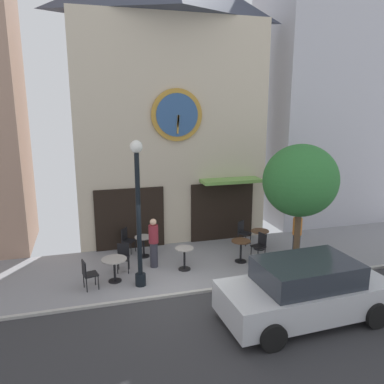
{
  "coord_description": "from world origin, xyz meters",
  "views": [
    {
      "loc": [
        -2.43,
        -9.58,
        5.3
      ],
      "look_at": [
        0.89,
        2.07,
        2.51
      ],
      "focal_mm": 35.65,
      "sensor_mm": 36.0,
      "label": 1
    }
  ],
  "objects_px": {
    "cafe_chair_right_end": "(123,255)",
    "street_lamp": "(138,215)",
    "cafe_chair_facing_wall": "(243,231)",
    "cafe_table_center_right": "(114,265)",
    "street_tree": "(301,181)",
    "cafe_table_center_left": "(144,243)",
    "cafe_table_rightmost": "(184,255)",
    "pedestrian_maroon": "(154,242)",
    "cafe_chair_by_entrance": "(88,272)",
    "pedestrian_orange": "(297,234)",
    "cafe_chair_mid_row": "(260,244)",
    "cafe_chair_left_end": "(127,238)",
    "cafe_table_center": "(260,236)",
    "parked_car_silver": "(305,291)",
    "cafe_table_near_door": "(241,247)"
  },
  "relations": [
    {
      "from": "cafe_table_near_door",
      "to": "cafe_chair_left_end",
      "type": "xyz_separation_m",
      "value": [
        -3.66,
        1.95,
        0.01
      ]
    },
    {
      "from": "cafe_chair_mid_row",
      "to": "cafe_chair_right_end",
      "type": "relative_size",
      "value": 1.0
    },
    {
      "from": "cafe_chair_right_end",
      "to": "street_lamp",
      "type": "bearing_deg",
      "value": -72.28
    },
    {
      "from": "cafe_chair_mid_row",
      "to": "cafe_chair_left_end",
      "type": "bearing_deg",
      "value": 157.66
    },
    {
      "from": "cafe_table_center",
      "to": "cafe_chair_mid_row",
      "type": "bearing_deg",
      "value": -115.11
    },
    {
      "from": "street_tree",
      "to": "cafe_chair_facing_wall",
      "type": "bearing_deg",
      "value": 108.93
    },
    {
      "from": "cafe_table_rightmost",
      "to": "pedestrian_maroon",
      "type": "bearing_deg",
      "value": 152.27
    },
    {
      "from": "cafe_table_center",
      "to": "pedestrian_maroon",
      "type": "bearing_deg",
      "value": -173.06
    },
    {
      "from": "street_lamp",
      "to": "cafe_table_center_right",
      "type": "bearing_deg",
      "value": 146.79
    },
    {
      "from": "cafe_table_rightmost",
      "to": "cafe_table_center",
      "type": "relative_size",
      "value": 1.04
    },
    {
      "from": "cafe_chair_left_end",
      "to": "street_lamp",
      "type": "bearing_deg",
      "value": -88.13
    },
    {
      "from": "cafe_table_center_left",
      "to": "pedestrian_maroon",
      "type": "distance_m",
      "value": 1.05
    },
    {
      "from": "cafe_chair_right_end",
      "to": "parked_car_silver",
      "type": "xyz_separation_m",
      "value": [
        4.09,
        -4.12,
        0.23
      ]
    },
    {
      "from": "cafe_table_rightmost",
      "to": "cafe_chair_mid_row",
      "type": "bearing_deg",
      "value": 4.11
    },
    {
      "from": "cafe_chair_right_end",
      "to": "pedestrian_orange",
      "type": "relative_size",
      "value": 0.54
    },
    {
      "from": "street_lamp",
      "to": "cafe_table_center_left",
      "type": "bearing_deg",
      "value": 78.66
    },
    {
      "from": "pedestrian_orange",
      "to": "cafe_table_center_left",
      "type": "bearing_deg",
      "value": 163.48
    },
    {
      "from": "cafe_table_center_right",
      "to": "parked_car_silver",
      "type": "xyz_separation_m",
      "value": [
        4.43,
        -3.41,
        0.22
      ]
    },
    {
      "from": "parked_car_silver",
      "to": "cafe_table_rightmost",
      "type": "bearing_deg",
      "value": 120.57
    },
    {
      "from": "cafe_table_rightmost",
      "to": "cafe_chair_facing_wall",
      "type": "xyz_separation_m",
      "value": [
        2.78,
        1.67,
        0.04
      ]
    },
    {
      "from": "street_tree",
      "to": "cafe_chair_left_end",
      "type": "bearing_deg",
      "value": 151.78
    },
    {
      "from": "cafe_chair_right_end",
      "to": "pedestrian_maroon",
      "type": "distance_m",
      "value": 1.06
    },
    {
      "from": "cafe_table_near_door",
      "to": "pedestrian_orange",
      "type": "distance_m",
      "value": 2.07
    },
    {
      "from": "pedestrian_maroon",
      "to": "cafe_table_rightmost",
      "type": "bearing_deg",
      "value": -27.73
    },
    {
      "from": "cafe_table_center",
      "to": "cafe_chair_facing_wall",
      "type": "height_order",
      "value": "cafe_chair_facing_wall"
    },
    {
      "from": "cafe_table_center_right",
      "to": "pedestrian_orange",
      "type": "xyz_separation_m",
      "value": [
        6.33,
        0.16,
        0.32
      ]
    },
    {
      "from": "cafe_table_center_left",
      "to": "cafe_table_rightmost",
      "type": "distance_m",
      "value": 1.83
    },
    {
      "from": "cafe_table_center_right",
      "to": "pedestrian_maroon",
      "type": "relative_size",
      "value": 0.46
    },
    {
      "from": "cafe_table_center",
      "to": "pedestrian_orange",
      "type": "height_order",
      "value": "pedestrian_orange"
    },
    {
      "from": "pedestrian_orange",
      "to": "cafe_chair_right_end",
      "type": "bearing_deg",
      "value": 174.75
    },
    {
      "from": "cafe_table_rightmost",
      "to": "cafe_chair_right_end",
      "type": "bearing_deg",
      "value": 166.62
    },
    {
      "from": "street_tree",
      "to": "cafe_table_center_right",
      "type": "relative_size",
      "value": 5.34
    },
    {
      "from": "cafe_chair_facing_wall",
      "to": "cafe_table_center_right",
      "type": "bearing_deg",
      "value": -159.15
    },
    {
      "from": "cafe_chair_right_end",
      "to": "pedestrian_orange",
      "type": "height_order",
      "value": "pedestrian_orange"
    },
    {
      "from": "street_lamp",
      "to": "street_tree",
      "type": "distance_m",
      "value": 5.23
    },
    {
      "from": "street_lamp",
      "to": "cafe_chair_right_end",
      "type": "distance_m",
      "value": 2.09
    },
    {
      "from": "street_lamp",
      "to": "cafe_chair_right_end",
      "type": "height_order",
      "value": "street_lamp"
    },
    {
      "from": "cafe_table_center_left",
      "to": "cafe_chair_by_entrance",
      "type": "distance_m",
      "value": 2.8
    },
    {
      "from": "cafe_chair_right_end",
      "to": "cafe_table_center",
      "type": "bearing_deg",
      "value": 5.86
    },
    {
      "from": "cafe_chair_by_entrance",
      "to": "cafe_chair_left_end",
      "type": "height_order",
      "value": "same"
    },
    {
      "from": "cafe_table_center_right",
      "to": "cafe_table_near_door",
      "type": "bearing_deg",
      "value": 4.44
    },
    {
      "from": "cafe_chair_by_entrance",
      "to": "cafe_table_center",
      "type": "bearing_deg",
      "value": 13.92
    },
    {
      "from": "street_lamp",
      "to": "pedestrian_orange",
      "type": "distance_m",
      "value": 5.8
    },
    {
      "from": "cafe_table_center_left",
      "to": "parked_car_silver",
      "type": "relative_size",
      "value": 0.17
    },
    {
      "from": "cafe_table_center",
      "to": "cafe_chair_mid_row",
      "type": "distance_m",
      "value": 0.86
    },
    {
      "from": "street_tree",
      "to": "cafe_table_rightmost",
      "type": "relative_size",
      "value": 5.48
    },
    {
      "from": "street_tree",
      "to": "parked_car_silver",
      "type": "distance_m",
      "value": 3.88
    },
    {
      "from": "pedestrian_maroon",
      "to": "parked_car_silver",
      "type": "xyz_separation_m",
      "value": [
        3.08,
        -4.15,
        -0.1
      ]
    },
    {
      "from": "street_tree",
      "to": "cafe_table_center_left",
      "type": "distance_m",
      "value": 5.78
    },
    {
      "from": "cafe_chair_facing_wall",
      "to": "pedestrian_orange",
      "type": "distance_m",
      "value": 2.2
    }
  ]
}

